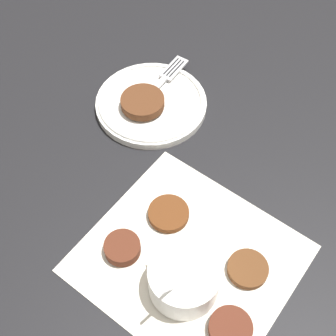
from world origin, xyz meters
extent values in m
plane|color=black|center=(0.00, 0.00, 0.00)|extent=(4.00, 4.00, 0.00)
cube|color=silver|center=(-0.03, 0.02, 0.00)|extent=(0.34, 0.31, 0.00)
cylinder|color=white|center=(-0.05, 0.06, 0.03)|extent=(0.11, 0.11, 0.06)
cylinder|color=gold|center=(-0.05, 0.06, 0.02)|extent=(0.09, 0.09, 0.03)
cone|color=white|center=(0.00, 0.06, 0.06)|extent=(0.03, 0.02, 0.02)
cylinder|color=silver|center=(-0.05, 0.09, 0.07)|extent=(0.01, 0.07, 0.10)
cylinder|color=#57331B|center=(-0.11, -0.02, 0.01)|extent=(0.07, 0.07, 0.01)
cylinder|color=#5A3016|center=(0.05, -0.02, 0.01)|extent=(0.07, 0.07, 0.01)
cylinder|color=#512719|center=(0.07, 0.08, 0.01)|extent=(0.06, 0.06, 0.02)
cylinder|color=#52271A|center=(-0.15, 0.07, 0.01)|extent=(0.07, 0.07, 0.02)
cylinder|color=white|center=(0.24, -0.20, 0.01)|extent=(0.23, 0.23, 0.02)
torus|color=white|center=(0.24, -0.20, 0.02)|extent=(0.22, 0.22, 0.01)
cylinder|color=#512D19|center=(0.24, -0.18, 0.03)|extent=(0.09, 0.09, 0.02)
cube|color=silver|center=(0.25, -0.20, 0.02)|extent=(0.02, 0.12, 0.00)
cube|color=silver|center=(0.26, -0.30, 0.02)|extent=(0.04, 0.07, 0.00)
cube|color=black|center=(0.25, -0.30, 0.03)|extent=(0.01, 0.06, 0.00)
cube|color=black|center=(0.26, -0.30, 0.03)|extent=(0.01, 0.06, 0.00)
cube|color=black|center=(0.26, -0.30, 0.03)|extent=(0.01, 0.06, 0.00)
camera|label=1|loc=(-0.20, 0.29, 0.72)|focal=50.00mm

